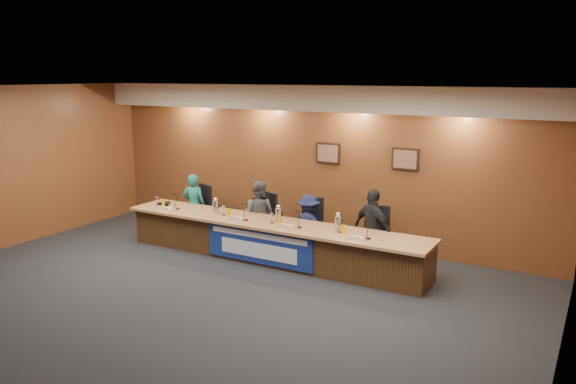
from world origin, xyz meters
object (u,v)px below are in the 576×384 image
(banner, at_px, (258,246))
(office_chair_b, at_px, (262,223))
(office_chair_c, at_px, (311,230))
(carafe_left, at_px, (216,207))
(panelist_d, at_px, (373,229))
(office_chair_d, at_px, (374,240))
(dais_body, at_px, (271,242))
(panelist_a, at_px, (194,205))
(panelist_b, at_px, (259,214))
(speakerphone, at_px, (165,204))
(office_chair_a, at_px, (197,213))
(panelist_c, at_px, (308,226))
(carafe_mid, at_px, (279,215))
(carafe_right, at_px, (338,223))

(banner, height_order, office_chair_b, banner)
(office_chair_c, height_order, carafe_left, carafe_left)
(office_chair_b, height_order, office_chair_c, same)
(panelist_d, bearing_deg, office_chair_d, -67.05)
(dais_body, relative_size, carafe_left, 23.39)
(panelist_a, bearing_deg, banner, 138.94)
(panelist_b, xyz_separation_m, speakerphone, (-1.96, -0.54, 0.10))
(office_chair_a, distance_m, office_chair_d, 4.06)
(panelist_b, bearing_deg, carafe_left, 39.14)
(panelist_c, relative_size, office_chair_b, 2.48)
(carafe_mid, bearing_deg, office_chair_d, 21.10)
(carafe_mid, bearing_deg, office_chair_c, 61.83)
(dais_body, distance_m, office_chair_d, 1.91)
(office_chair_d, xyz_separation_m, speakerphone, (-4.37, -0.64, 0.30))
(panelist_a, distance_m, speakerphone, 0.63)
(office_chair_a, distance_m, carafe_right, 3.69)
(office_chair_d, distance_m, speakerphone, 4.43)
(carafe_left, distance_m, speakerphone, 1.37)
(office_chair_c, distance_m, speakerphone, 3.15)
(panelist_c, relative_size, office_chair_a, 2.48)
(speakerphone, bearing_deg, panelist_c, 10.00)
(panelist_d, xyz_separation_m, speakerphone, (-4.37, -0.54, 0.06))
(panelist_b, bearing_deg, office_chair_a, -10.12)
(office_chair_c, bearing_deg, panelist_b, 168.26)
(panelist_a, xyz_separation_m, panelist_c, (2.76, 0.00, -0.08))
(panelist_a, height_order, panelist_b, panelist_b)
(office_chair_d, xyz_separation_m, carafe_left, (-3.01, -0.71, 0.40))
(banner, height_order, office_chair_a, banner)
(panelist_b, height_order, panelist_c, panelist_b)
(carafe_right, bearing_deg, speakerphone, -179.65)
(office_chair_b, distance_m, office_chair_c, 1.12)
(office_chair_c, bearing_deg, office_chair_d, -16.86)
(banner, xyz_separation_m, office_chair_d, (1.79, 1.08, 0.10))
(office_chair_a, distance_m, office_chair_b, 1.65)
(carafe_left, relative_size, carafe_mid, 1.00)
(panelist_b, relative_size, office_chair_c, 2.82)
(panelist_a, xyz_separation_m, carafe_left, (1.05, -0.61, 0.21))
(office_chair_c, xyz_separation_m, speakerphone, (-3.07, -0.64, 0.30))
(office_chair_a, bearing_deg, office_chair_d, 18.49)
(office_chair_a, relative_size, carafe_right, 1.85)
(panelist_a, height_order, office_chair_c, panelist_a)
(panelist_d, bearing_deg, dais_body, 40.65)
(panelist_c, bearing_deg, carafe_right, 149.48)
(panelist_d, bearing_deg, office_chair_c, 18.54)
(office_chair_c, height_order, office_chair_d, same)
(office_chair_d, bearing_deg, panelist_b, 177.47)
(dais_body, height_order, panelist_d, panelist_d)
(carafe_right, height_order, speakerphone, carafe_right)
(panelist_d, relative_size, office_chair_a, 2.98)
(panelist_b, bearing_deg, panelist_a, -6.64)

